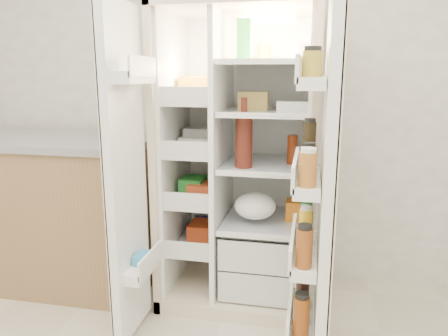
# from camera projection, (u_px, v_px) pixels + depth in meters

# --- Properties ---
(wall_back) EXTENTS (4.00, 0.02, 2.70)m
(wall_back) POSITION_uv_depth(u_px,v_px,m) (244.00, 84.00, 2.89)
(wall_back) COLOR white
(wall_back) RESTS_ON floor
(refrigerator) EXTENTS (0.92, 0.70, 1.80)m
(refrigerator) POSITION_uv_depth(u_px,v_px,m) (244.00, 182.00, 2.68)
(refrigerator) COLOR beige
(refrigerator) RESTS_ON floor
(freezer_door) EXTENTS (0.15, 0.40, 1.72)m
(freezer_door) POSITION_uv_depth(u_px,v_px,m) (127.00, 178.00, 2.18)
(freezer_door) COLOR white
(freezer_door) RESTS_ON floor
(fridge_door) EXTENTS (0.17, 0.58, 1.72)m
(fridge_door) POSITION_uv_depth(u_px,v_px,m) (322.00, 198.00, 1.90)
(fridge_door) COLOR white
(fridge_door) RESTS_ON floor
(kitchen_counter) EXTENTS (1.39, 0.74, 1.01)m
(kitchen_counter) POSITION_uv_depth(u_px,v_px,m) (56.00, 209.00, 2.91)
(kitchen_counter) COLOR olive
(kitchen_counter) RESTS_ON floor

